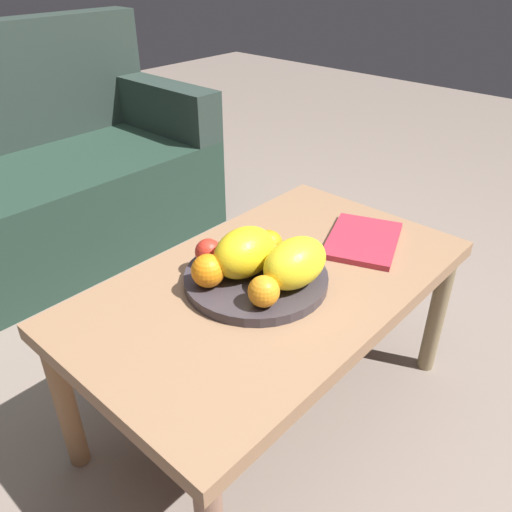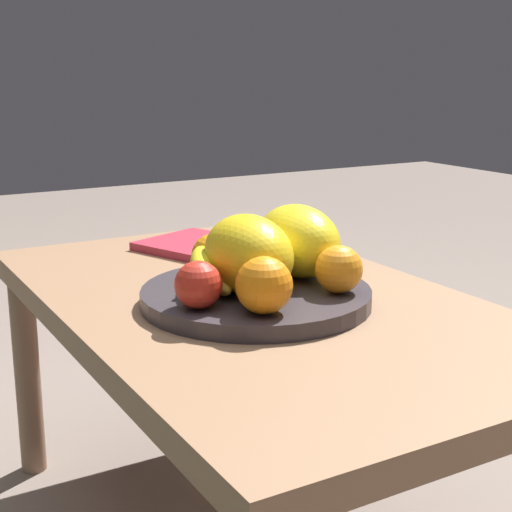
{
  "view_description": "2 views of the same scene",
  "coord_description": "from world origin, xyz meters",
  "px_view_note": "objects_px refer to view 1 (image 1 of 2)",
  "views": [
    {
      "loc": [
        -0.8,
        -0.66,
        1.16
      ],
      "look_at": [
        -0.04,
        0.02,
        0.53
      ],
      "focal_mm": 35.87,
      "sensor_mm": 36.0,
      "label": 1
    },
    {
      "loc": [
        -1.0,
        0.57,
        0.81
      ],
      "look_at": [
        -0.04,
        0.02,
        0.53
      ],
      "focal_mm": 53.79,
      "sensor_mm": 36.0,
      "label": 2
    }
  ],
  "objects_px": {
    "couch": "(0,195)",
    "orange_left": "(269,244)",
    "coffee_table": "(272,296)",
    "orange_front": "(264,291)",
    "magazine": "(363,240)",
    "melon_large_front": "(244,252)",
    "fruit_bowl": "(256,278)",
    "apple_left": "(208,252)",
    "orange_back": "(208,271)",
    "melon_smaller_beside": "(295,263)",
    "banana_bunch": "(246,250)"
  },
  "relations": [
    {
      "from": "couch",
      "to": "orange_left",
      "type": "relative_size",
      "value": 23.49
    },
    {
      "from": "coffee_table",
      "to": "orange_left",
      "type": "relative_size",
      "value": 13.97
    },
    {
      "from": "orange_front",
      "to": "magazine",
      "type": "bearing_deg",
      "value": 0.79
    },
    {
      "from": "melon_large_front",
      "to": "orange_left",
      "type": "bearing_deg",
      "value": 4.16
    },
    {
      "from": "orange_left",
      "to": "fruit_bowl",
      "type": "bearing_deg",
      "value": -159.78
    },
    {
      "from": "fruit_bowl",
      "to": "orange_left",
      "type": "xyz_separation_m",
      "value": [
        0.08,
        0.03,
        0.05
      ]
    },
    {
      "from": "melon_large_front",
      "to": "apple_left",
      "type": "relative_size",
      "value": 2.5
    },
    {
      "from": "coffee_table",
      "to": "orange_left",
      "type": "xyz_separation_m",
      "value": [
        0.04,
        0.05,
        0.11
      ]
    },
    {
      "from": "orange_front",
      "to": "magazine",
      "type": "xyz_separation_m",
      "value": [
        0.42,
        0.01,
        -0.05
      ]
    },
    {
      "from": "couch",
      "to": "melon_large_front",
      "type": "height_order",
      "value": "couch"
    },
    {
      "from": "couch",
      "to": "orange_back",
      "type": "relative_size",
      "value": 21.71
    },
    {
      "from": "fruit_bowl",
      "to": "melon_smaller_beside",
      "type": "distance_m",
      "value": 0.12
    },
    {
      "from": "fruit_bowl",
      "to": "orange_left",
      "type": "bearing_deg",
      "value": 20.22
    },
    {
      "from": "coffee_table",
      "to": "fruit_bowl",
      "type": "xyz_separation_m",
      "value": [
        -0.04,
        0.02,
        0.07
      ]
    },
    {
      "from": "melon_smaller_beside",
      "to": "apple_left",
      "type": "relative_size",
      "value": 2.6
    },
    {
      "from": "couch",
      "to": "banana_bunch",
      "type": "distance_m",
      "value": 1.26
    },
    {
      "from": "coffee_table",
      "to": "melon_large_front",
      "type": "distance_m",
      "value": 0.15
    },
    {
      "from": "couch",
      "to": "melon_large_front",
      "type": "xyz_separation_m",
      "value": [
        0.05,
        -1.28,
        0.23
      ]
    },
    {
      "from": "orange_front",
      "to": "orange_left",
      "type": "distance_m",
      "value": 0.2
    },
    {
      "from": "melon_large_front",
      "to": "banana_bunch",
      "type": "bearing_deg",
      "value": 40.47
    },
    {
      "from": "melon_smaller_beside",
      "to": "fruit_bowl",
      "type": "bearing_deg",
      "value": 107.47
    },
    {
      "from": "fruit_bowl",
      "to": "melon_large_front",
      "type": "height_order",
      "value": "melon_large_front"
    },
    {
      "from": "orange_front",
      "to": "orange_back",
      "type": "height_order",
      "value": "orange_back"
    },
    {
      "from": "melon_large_front",
      "to": "banana_bunch",
      "type": "height_order",
      "value": "melon_large_front"
    },
    {
      "from": "coffee_table",
      "to": "orange_left",
      "type": "height_order",
      "value": "orange_left"
    },
    {
      "from": "couch",
      "to": "orange_back",
      "type": "bearing_deg",
      "value": -91.81
    },
    {
      "from": "orange_front",
      "to": "apple_left",
      "type": "distance_m",
      "value": 0.21
    },
    {
      "from": "orange_back",
      "to": "banana_bunch",
      "type": "xyz_separation_m",
      "value": [
        0.14,
        0.01,
        -0.01
      ]
    },
    {
      "from": "orange_front",
      "to": "banana_bunch",
      "type": "xyz_separation_m",
      "value": [
        0.11,
        0.15,
        -0.0
      ]
    },
    {
      "from": "melon_large_front",
      "to": "fruit_bowl",
      "type": "bearing_deg",
      "value": -54.03
    },
    {
      "from": "orange_front",
      "to": "orange_left",
      "type": "bearing_deg",
      "value": 37.88
    },
    {
      "from": "apple_left",
      "to": "magazine",
      "type": "relative_size",
      "value": 0.27
    },
    {
      "from": "melon_large_front",
      "to": "couch",
      "type": "bearing_deg",
      "value": 92.35
    },
    {
      "from": "orange_front",
      "to": "melon_smaller_beside",
      "type": "bearing_deg",
      "value": 0.4
    },
    {
      "from": "melon_smaller_beside",
      "to": "couch",
      "type": "bearing_deg",
      "value": 94.02
    },
    {
      "from": "orange_back",
      "to": "apple_left",
      "type": "xyz_separation_m",
      "value": [
        0.06,
        0.07,
        -0.01
      ]
    },
    {
      "from": "magazine",
      "to": "banana_bunch",
      "type": "bearing_deg",
      "value": 133.25
    },
    {
      "from": "melon_large_front",
      "to": "orange_left",
      "type": "distance_m",
      "value": 0.1
    },
    {
      "from": "orange_front",
      "to": "magazine",
      "type": "distance_m",
      "value": 0.42
    },
    {
      "from": "melon_large_front",
      "to": "magazine",
      "type": "bearing_deg",
      "value": -17.32
    },
    {
      "from": "melon_smaller_beside",
      "to": "coffee_table",
      "type": "bearing_deg",
      "value": 82.88
    },
    {
      "from": "apple_left",
      "to": "magazine",
      "type": "distance_m",
      "value": 0.44
    },
    {
      "from": "coffee_table",
      "to": "melon_smaller_beside",
      "type": "relative_size",
      "value": 5.81
    },
    {
      "from": "couch",
      "to": "banana_bunch",
      "type": "height_order",
      "value": "couch"
    },
    {
      "from": "orange_left",
      "to": "apple_left",
      "type": "height_order",
      "value": "orange_left"
    },
    {
      "from": "melon_smaller_beside",
      "to": "banana_bunch",
      "type": "bearing_deg",
      "value": 90.53
    },
    {
      "from": "couch",
      "to": "melon_smaller_beside",
      "type": "xyz_separation_m",
      "value": [
        0.1,
        -1.4,
        0.23
      ]
    },
    {
      "from": "coffee_table",
      "to": "banana_bunch",
      "type": "xyz_separation_m",
      "value": [
        -0.01,
        0.08,
        0.11
      ]
    },
    {
      "from": "coffee_table",
      "to": "orange_back",
      "type": "xyz_separation_m",
      "value": [
        -0.15,
        0.07,
        0.12
      ]
    },
    {
      "from": "melon_large_front",
      "to": "orange_back",
      "type": "distance_m",
      "value": 0.1
    }
  ]
}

